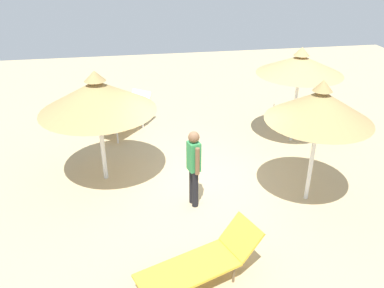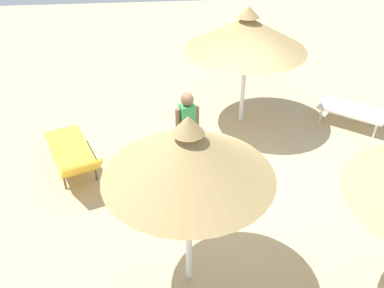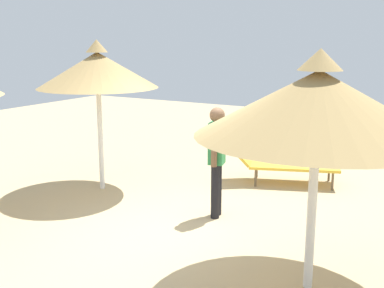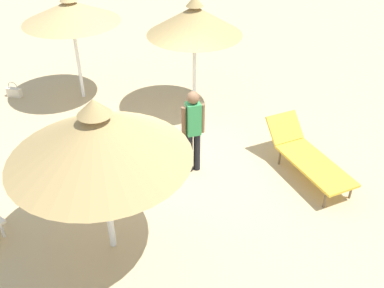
{
  "view_description": "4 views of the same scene",
  "coord_description": "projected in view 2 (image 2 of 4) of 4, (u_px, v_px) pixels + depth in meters",
  "views": [
    {
      "loc": [
        1.44,
        7.57,
        4.98
      ],
      "look_at": [
        0.25,
        0.61,
        1.37
      ],
      "focal_mm": 37.25,
      "sensor_mm": 36.0,
      "label": 1
    },
    {
      "loc": [
        -6.26,
        1.28,
        5.02
      ],
      "look_at": [
        -0.14,
        0.67,
        0.9
      ],
      "focal_mm": 40.08,
      "sensor_mm": 36.0,
      "label": 2
    },
    {
      "loc": [
        3.4,
        -5.48,
        2.69
      ],
      "look_at": [
        0.03,
        0.33,
        1.19
      ],
      "focal_mm": 44.65,
      "sensor_mm": 36.0,
      "label": 3
    },
    {
      "loc": [
        6.94,
        0.24,
        5.16
      ],
      "look_at": [
        0.63,
        0.67,
        0.87
      ],
      "focal_mm": 40.55,
      "sensor_mm": 36.0,
      "label": 4
    }
  ],
  "objects": [
    {
      "name": "parasol_umbrella_center",
      "position": [
        188.0,
        155.0,
        4.97
      ],
      "size": [
        2.11,
        2.11,
        2.67
      ],
      "color": "white",
      "rests_on": "ground"
    },
    {
      "name": "person_standing_front",
      "position": [
        187.0,
        130.0,
        7.67
      ],
      "size": [
        0.27,
        0.43,
        1.69
      ],
      "color": "black",
      "rests_on": "ground"
    },
    {
      "name": "ground",
      "position": [
        227.0,
        180.0,
        8.1
      ],
      "size": [
        24.0,
        24.0,
        0.1
      ],
      "primitive_type": "cube",
      "color": "tan"
    },
    {
      "name": "lounge_chair_near_left",
      "position": [
        73.0,
        154.0,
        8.0
      ],
      "size": [
        2.17,
        1.37,
        0.82
      ],
      "color": "gold",
      "rests_on": "ground"
    },
    {
      "name": "lounge_chair_near_right",
      "position": [
        367.0,
        110.0,
        9.31
      ],
      "size": [
        1.65,
        1.83,
        0.99
      ],
      "color": "silver",
      "rests_on": "ground"
    },
    {
      "name": "parasol_umbrella_far_right",
      "position": [
        247.0,
        33.0,
        8.72
      ],
      "size": [
        2.54,
        2.54,
        2.59
      ],
      "color": "white",
      "rests_on": "ground"
    }
  ]
}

